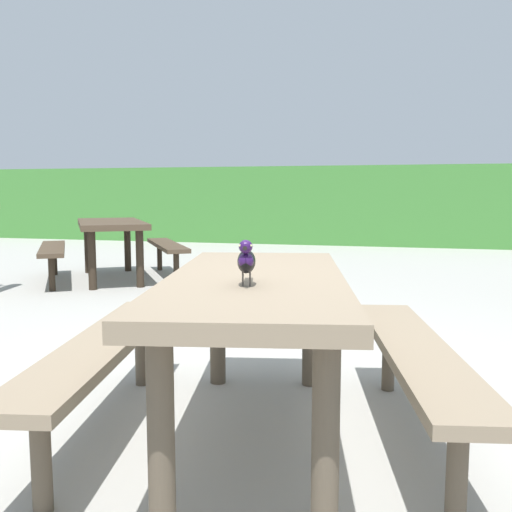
{
  "coord_description": "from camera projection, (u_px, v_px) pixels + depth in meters",
  "views": [
    {
      "loc": [
        0.65,
        -2.59,
        1.1
      ],
      "look_at": [
        0.09,
        -0.39,
        0.84
      ],
      "focal_mm": 38.94,
      "sensor_mm": 36.0,
      "label": 1
    }
  ],
  "objects": [
    {
      "name": "picnic_table_mid_right",
      "position": [
        111.0,
        236.0,
        6.96
      ],
      "size": [
        2.34,
        2.35,
        0.74
      ],
      "color": "#473828",
      "rests_on": "ground"
    },
    {
      "name": "picnic_table_foreground",
      "position": [
        256.0,
        316.0,
        2.45
      ],
      "size": [
        1.97,
        1.99,
        0.74
      ],
      "color": "#84725B",
      "rests_on": "ground"
    },
    {
      "name": "ground_plane",
      "position": [
        257.0,
        413.0,
        2.78
      ],
      "size": [
        60.0,
        60.0,
        0.0
      ],
      "primitive_type": "plane",
      "color": "#A3A099"
    },
    {
      "name": "bird_grackle",
      "position": [
        246.0,
        260.0,
        2.13
      ],
      "size": [
        0.1,
        0.28,
        0.18
      ],
      "color": "black",
      "rests_on": "picnic_table_foreground"
    },
    {
      "name": "hedge_wall",
      "position": [
        366.0,
        205.0,
        12.18
      ],
      "size": [
        28.0,
        2.1,
        1.63
      ],
      "primitive_type": "cube",
      "color": "#428438",
      "rests_on": "ground"
    }
  ]
}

